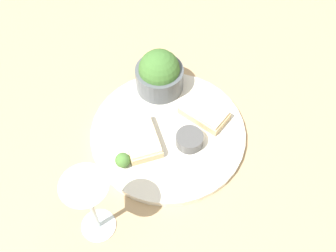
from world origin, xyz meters
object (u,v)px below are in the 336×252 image
at_px(cheese_toast_near, 141,138).
at_px(cheese_toast_far, 204,112).
at_px(salad_bowl, 159,74).
at_px(wine_glass, 88,197).
at_px(sauce_ramekin, 190,139).

relative_size(cheese_toast_near, cheese_toast_far, 1.12).
xyz_separation_m(salad_bowl, cheese_toast_far, (-0.12, -0.01, -0.03)).
distance_m(cheese_toast_near, wine_glass, 0.21).
bearing_deg(wine_glass, cheese_toast_near, -66.33).
bearing_deg(salad_bowl, cheese_toast_far, -174.29).
bearing_deg(cheese_toast_far, wine_glass, 95.90).
height_order(cheese_toast_near, wine_glass, wine_glass).
distance_m(cheese_toast_near, cheese_toast_far, 0.14).
xyz_separation_m(cheese_toast_near, wine_glass, (-0.07, 0.17, 0.10)).
relative_size(cheese_toast_near, wine_glass, 0.70).
bearing_deg(cheese_toast_near, cheese_toast_far, -107.29).
distance_m(sauce_ramekin, wine_glass, 0.25).
xyz_separation_m(sauce_ramekin, wine_glass, (-0.01, 0.24, 0.09)).
bearing_deg(sauce_ramekin, salad_bowl, -21.02).
xyz_separation_m(sauce_ramekin, cheese_toast_far, (0.03, -0.07, -0.00)).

